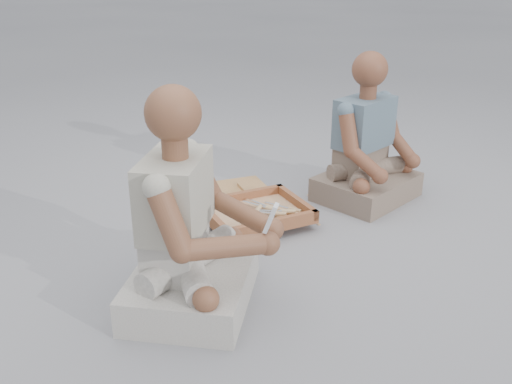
{
  "coord_description": "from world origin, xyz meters",
  "views": [
    {
      "loc": [
        -0.3,
        -2.23,
        1.3
      ],
      "look_at": [
        -0.09,
        0.15,
        0.3
      ],
      "focal_mm": 40.0,
      "sensor_mm": 36.0,
      "label": 1
    }
  ],
  "objects": [
    {
      "name": "wood_chip_6",
      "position": [
        0.28,
        0.78,
        0.0
      ],
      "size": [
        0.02,
        0.02,
        0.0
      ],
      "primitive_type": "cube",
      "rotation": [
        0.0,
        0.0,
        0.4
      ],
      "color": "tan",
      "rests_on": "ground"
    },
    {
      "name": "wood_chip_0",
      "position": [
        -0.05,
        0.68,
        0.0
      ],
      "size": [
        0.02,
        0.02,
        0.0
      ],
      "primitive_type": "cube",
      "rotation": [
        0.0,
        0.0,
        0.31
      ],
      "color": "tan",
      "rests_on": "ground"
    },
    {
      "name": "chisel_3",
      "position": [
        -0.14,
        0.32,
        0.07
      ],
      "size": [
        0.09,
        0.21,
        0.02
      ],
      "rotation": [
        0.0,
        0.0,
        -1.26
      ],
      "color": "white",
      "rests_on": "tool_tray"
    },
    {
      "name": "tool_tray",
      "position": [
        -0.07,
        0.42,
        0.07
      ],
      "size": [
        0.62,
        0.57,
        0.07
      ],
      "rotation": [
        0.0,
        0.0,
        0.37
      ],
      "color": "brown",
      "rests_on": "carved_panel"
    },
    {
      "name": "chisel_1",
      "position": [
        -0.06,
        0.41,
        0.09
      ],
      "size": [
        0.1,
        0.21,
        0.02
      ],
      "rotation": [
        0.0,
        0.0,
        1.16
      ],
      "color": "white",
      "rests_on": "tool_tray"
    },
    {
      "name": "mobile_phone",
      "position": [
        -0.08,
        -0.39,
        0.42
      ],
      "size": [
        0.06,
        0.06,
        0.11
      ],
      "rotation": [
        -0.35,
        0.0,
        -1.9
      ],
      "color": "silver",
      "rests_on": "craftsman"
    },
    {
      "name": "wood_chip_3",
      "position": [
        0.12,
        0.62,
        0.0
      ],
      "size": [
        0.02,
        0.02,
        0.0
      ],
      "primitive_type": "cube",
      "rotation": [
        0.0,
        0.0,
        0.67
      ],
      "color": "tan",
      "rests_on": "ground"
    },
    {
      "name": "companion",
      "position": [
        0.59,
        0.73,
        0.28
      ],
      "size": [
        0.68,
        0.67,
        0.83
      ],
      "rotation": [
        0.0,
        0.0,
        3.85
      ],
      "color": "#806B5C",
      "rests_on": "ground"
    },
    {
      "name": "ground",
      "position": [
        0.0,
        0.0,
        0.0
      ],
      "size": [
        60.0,
        60.0,
        0.0
      ],
      "primitive_type": "plane",
      "color": "gray",
      "rests_on": "ground"
    },
    {
      "name": "wood_chip_8",
      "position": [
        -0.19,
        0.13,
        0.0
      ],
      "size": [
        0.02,
        0.02,
        0.0
      ],
      "primitive_type": "cube",
      "rotation": [
        0.0,
        0.0,
        0.56
      ],
      "color": "tan",
      "rests_on": "ground"
    },
    {
      "name": "chisel_0",
      "position": [
        0.0,
        0.44,
        0.08
      ],
      "size": [
        0.18,
        0.16,
        0.02
      ],
      "rotation": [
        0.0,
        0.0,
        -0.7
      ],
      "color": "white",
      "rests_on": "tool_tray"
    },
    {
      "name": "wood_chip_10",
      "position": [
        0.26,
        0.39,
        0.0
      ],
      "size": [
        0.02,
        0.02,
        0.0
      ],
      "primitive_type": "cube",
      "rotation": [
        0.0,
        0.0,
        1.96
      ],
      "color": "tan",
      "rests_on": "ground"
    },
    {
      "name": "chisel_8",
      "position": [
        0.01,
        0.45,
        0.08
      ],
      "size": [
        0.16,
        0.18,
        0.02
      ],
      "rotation": [
        0.0,
        0.0,
        -0.87
      ],
      "color": "white",
      "rests_on": "tool_tray"
    },
    {
      "name": "chisel_5",
      "position": [
        0.03,
        0.37,
        0.09
      ],
      "size": [
        0.22,
        0.08,
        0.02
      ],
      "rotation": [
        0.0,
        0.0,
        -0.29
      ],
      "color": "white",
      "rests_on": "tool_tray"
    },
    {
      "name": "wood_chip_11",
      "position": [
        0.18,
        0.56,
        0.0
      ],
      "size": [
        0.02,
        0.02,
        0.0
      ],
      "primitive_type": "cube",
      "rotation": [
        0.0,
        0.0,
        0.09
      ],
      "color": "tan",
      "rests_on": "ground"
    },
    {
      "name": "wood_chip_9",
      "position": [
        -0.29,
        0.13,
        0.0
      ],
      "size": [
        0.02,
        0.02,
        0.0
      ],
      "primitive_type": "cube",
      "rotation": [
        0.0,
        0.0,
        1.34
      ],
      "color": "tan",
      "rests_on": "ground"
    },
    {
      "name": "wood_chip_4",
      "position": [
        -0.06,
        0.36,
        0.0
      ],
      "size": [
        0.02,
        0.02,
        0.0
      ],
      "primitive_type": "cube",
      "rotation": [
        0.0,
        0.0,
        2.9
      ],
      "color": "tan",
      "rests_on": "ground"
    },
    {
      "name": "wood_chip_5",
      "position": [
        -0.31,
        0.18,
        0.0
      ],
      "size": [
        0.02,
        0.02,
        0.0
      ],
      "primitive_type": "cube",
      "rotation": [
        0.0,
        0.0,
        3.08
      ],
      "color": "tan",
      "rests_on": "ground"
    },
    {
      "name": "chisel_7",
      "position": [
        0.07,
        0.4,
        0.07
      ],
      "size": [
        0.22,
        0.08,
        0.02
      ],
      "rotation": [
        0.0,
        0.0,
        0.28
      ],
      "color": "white",
      "rests_on": "tool_tray"
    },
    {
      "name": "carved_panel",
      "position": [
        -0.27,
        0.72,
        0.02
      ],
      "size": [
        0.74,
        0.6,
        0.04
      ],
      "primitive_type": "cube",
      "rotation": [
        0.0,
        0.0,
        0.28
      ],
      "color": "olive",
      "rests_on": "ground"
    },
    {
      "name": "wood_chip_7",
      "position": [
        0.06,
        0.43,
        0.0
      ],
      "size": [
        0.02,
        0.02,
        0.0
      ],
      "primitive_type": "cube",
      "rotation": [
        0.0,
        0.0,
        1.98
      ],
      "color": "tan",
      "rests_on": "ground"
    },
    {
      "name": "chisel_4",
      "position": [
        0.12,
        0.45,
        0.07
      ],
      "size": [
        0.18,
        0.15,
        0.02
      ],
      "rotation": [
        0.0,
        0.0,
        -0.67
      ],
      "color": "white",
      "rests_on": "tool_tray"
    },
    {
      "name": "wood_chip_2",
      "position": [
        0.0,
        0.35,
        0.0
      ],
      "size": [
        0.02,
        0.02,
        0.0
      ],
      "primitive_type": "cube",
      "rotation": [
        0.0,
        0.0,
        0.93
      ],
      "color": "tan",
      "rests_on": "ground"
    },
    {
      "name": "chisel_2",
      "position": [
        0.08,
        0.39,
        0.09
      ],
      "size": [
        0.22,
        0.05,
        0.02
      ],
      "rotation": [
        0.0,
        0.0,
        -0.17
      ],
      "color": "white",
      "rests_on": "tool_tray"
    },
    {
      "name": "wood_chip_1",
      "position": [
        -0.1,
        0.78,
        0.0
      ],
      "size": [
        0.02,
        0.02,
        0.0
      ],
      "primitive_type": "cube",
      "rotation": [
        0.0,
        0.0,
        0.51
      ],
      "color": "tan",
      "rests_on": "ground"
    },
    {
      "name": "craftsman",
      "position": [
        -0.39,
        -0.26,
        0.3
      ],
      "size": [
        0.65,
        0.66,
        0.88
      ],
      "rotation": [
        0.0,
        0.0,
        -1.82
      ],
      "color": "beige",
      "rests_on": "ground"
    },
    {
      "name": "chisel_6",
      "position": [
        0.03,
        0.4,
        0.07
      ],
      "size": [
        0.11,
        0.21,
        0.02
      ],
      "rotation": [
        0.0,
        0.0,
        1.11
      ],
      "color": "white",
      "rests_on": "tool_tray"
    },
    {
      "name": "wood_chip_12",
      "position": [
        0.03,
        0.62,
        0.0
      ],
      "size": [
        0.02,
        0.02,
        0.0
      ],
      "primitive_type": "cube",
      "rotation": [
        0.0,
        0.0,
        0.31
      ],
      "color": "tan",
      "rests_on": "ground"
    }
  ]
}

